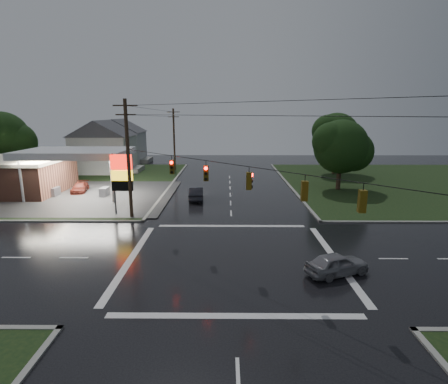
{
  "coord_description": "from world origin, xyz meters",
  "views": [
    {
      "loc": [
        -0.44,
        -22.39,
        9.76
      ],
      "look_at": [
        -0.68,
        7.36,
        3.0
      ],
      "focal_mm": 28.0,
      "sensor_mm": 36.0,
      "label": 1
    }
  ],
  "objects_px": {
    "house_near": "(104,146)",
    "house_far": "(120,140)",
    "car_crossing": "(337,264)",
    "tree_ne_far": "(337,136)",
    "pylon_sign": "(122,174)",
    "car_pump": "(80,188)",
    "gas_station": "(21,173)",
    "car_north": "(196,193)",
    "tree_ne_near": "(342,147)",
    "tree_nw_behind": "(4,137)",
    "utility_pole_n": "(174,138)",
    "utility_pole_nw": "(128,158)"
  },
  "relations": [
    {
      "from": "car_north",
      "to": "tree_ne_far",
      "type": "bearing_deg",
      "value": -144.47
    },
    {
      "from": "utility_pole_n",
      "to": "car_north",
      "type": "distance_m",
      "value": 22.6
    },
    {
      "from": "house_far",
      "to": "utility_pole_n",
      "type": "bearing_deg",
      "value": -38.77
    },
    {
      "from": "utility_pole_n",
      "to": "tree_nw_behind",
      "type": "distance_m",
      "value": 25.63
    },
    {
      "from": "gas_station",
      "to": "tree_ne_near",
      "type": "bearing_deg",
      "value": 3.3
    },
    {
      "from": "utility_pole_n",
      "to": "tree_ne_far",
      "type": "bearing_deg",
      "value": -8.55
    },
    {
      "from": "pylon_sign",
      "to": "house_far",
      "type": "xyz_separation_m",
      "value": [
        -11.45,
        37.5,
        0.39
      ]
    },
    {
      "from": "gas_station",
      "to": "house_near",
      "type": "height_order",
      "value": "house_near"
    },
    {
      "from": "tree_ne_far",
      "to": "pylon_sign",
      "type": "bearing_deg",
      "value": -139.65
    },
    {
      "from": "tree_ne_far",
      "to": "car_north",
      "type": "relative_size",
      "value": 2.15
    },
    {
      "from": "car_crossing",
      "to": "car_pump",
      "type": "height_order",
      "value": "car_crossing"
    },
    {
      "from": "car_north",
      "to": "car_pump",
      "type": "relative_size",
      "value": 1.1
    },
    {
      "from": "tree_ne_far",
      "to": "car_crossing",
      "type": "relative_size",
      "value": 2.42
    },
    {
      "from": "tree_ne_near",
      "to": "car_north",
      "type": "bearing_deg",
      "value": -163.43
    },
    {
      "from": "car_pump",
      "to": "pylon_sign",
      "type": "bearing_deg",
      "value": -60.13
    },
    {
      "from": "pylon_sign",
      "to": "car_north",
      "type": "distance_m",
      "value": 9.53
    },
    {
      "from": "gas_station",
      "to": "house_near",
      "type": "xyz_separation_m",
      "value": [
        4.73,
        16.3,
        1.86
      ]
    },
    {
      "from": "house_near",
      "to": "house_far",
      "type": "relative_size",
      "value": 1.0
    },
    {
      "from": "tree_nw_behind",
      "to": "tree_ne_near",
      "type": "xyz_separation_m",
      "value": [
        47.98,
        -8.0,
        -0.62
      ]
    },
    {
      "from": "house_far",
      "to": "tree_ne_far",
      "type": "relative_size",
      "value": 1.13
    },
    {
      "from": "utility_pole_nw",
      "to": "tree_ne_far",
      "type": "height_order",
      "value": "utility_pole_nw"
    },
    {
      "from": "car_north",
      "to": "car_pump",
      "type": "height_order",
      "value": "car_north"
    },
    {
      "from": "utility_pole_n",
      "to": "house_near",
      "type": "distance_m",
      "value": 11.67
    },
    {
      "from": "tree_nw_behind",
      "to": "car_north",
      "type": "xyz_separation_m",
      "value": [
        29.88,
        -13.39,
        -5.43
      ]
    },
    {
      "from": "utility_pole_nw",
      "to": "house_near",
      "type": "relative_size",
      "value": 1.0
    },
    {
      "from": "house_far",
      "to": "car_north",
      "type": "bearing_deg",
      "value": -60.18
    },
    {
      "from": "house_near",
      "to": "car_pump",
      "type": "bearing_deg",
      "value": -82.51
    },
    {
      "from": "house_far",
      "to": "tree_nw_behind",
      "type": "bearing_deg",
      "value": -123.44
    },
    {
      "from": "house_near",
      "to": "car_crossing",
      "type": "xyz_separation_m",
      "value": [
        27.3,
        -38.4,
        -3.72
      ]
    },
    {
      "from": "tree_ne_far",
      "to": "gas_station",
      "type": "bearing_deg",
      "value": -161.54
    },
    {
      "from": "utility_pole_nw",
      "to": "house_near",
      "type": "bearing_deg",
      "value": 113.37
    },
    {
      "from": "utility_pole_nw",
      "to": "car_pump",
      "type": "xyz_separation_m",
      "value": [
        -9.39,
        10.82,
        -5.12
      ]
    },
    {
      "from": "tree_ne_near",
      "to": "car_crossing",
      "type": "distance_m",
      "value": 26.07
    },
    {
      "from": "gas_station",
      "to": "car_crossing",
      "type": "xyz_separation_m",
      "value": [
        32.03,
        -22.1,
        -1.86
      ]
    },
    {
      "from": "utility_pole_n",
      "to": "car_crossing",
      "type": "bearing_deg",
      "value": -68.58
    },
    {
      "from": "pylon_sign",
      "to": "tree_ne_far",
      "type": "relative_size",
      "value": 0.61
    },
    {
      "from": "pylon_sign",
      "to": "tree_ne_near",
      "type": "height_order",
      "value": "tree_ne_near"
    },
    {
      "from": "utility_pole_n",
      "to": "house_near",
      "type": "bearing_deg",
      "value": -170.09
    },
    {
      "from": "utility_pole_nw",
      "to": "car_crossing",
      "type": "height_order",
      "value": "utility_pole_nw"
    },
    {
      "from": "car_pump",
      "to": "car_crossing",
      "type": "bearing_deg",
      "value": -52.62
    },
    {
      "from": "pylon_sign",
      "to": "tree_ne_far",
      "type": "distance_m",
      "value": 36.35
    },
    {
      "from": "gas_station",
      "to": "house_far",
      "type": "relative_size",
      "value": 2.37
    },
    {
      "from": "house_far",
      "to": "house_near",
      "type": "bearing_deg",
      "value": -85.24
    },
    {
      "from": "tree_nw_behind",
      "to": "tree_ne_near",
      "type": "relative_size",
      "value": 1.11
    },
    {
      "from": "gas_station",
      "to": "utility_pole_n",
      "type": "xyz_separation_m",
      "value": [
        16.18,
        18.3,
        2.92
      ]
    },
    {
      "from": "gas_station",
      "to": "car_pump",
      "type": "height_order",
      "value": "gas_station"
    },
    {
      "from": "utility_pole_nw",
      "to": "utility_pole_n",
      "type": "height_order",
      "value": "utility_pole_nw"
    },
    {
      "from": "house_far",
      "to": "car_crossing",
      "type": "height_order",
      "value": "house_far"
    },
    {
      "from": "gas_station",
      "to": "car_north",
      "type": "relative_size",
      "value": 5.75
    },
    {
      "from": "house_near",
      "to": "tree_ne_near",
      "type": "xyz_separation_m",
      "value": [
        35.09,
        -14.01,
        1.16
      ]
    }
  ]
}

